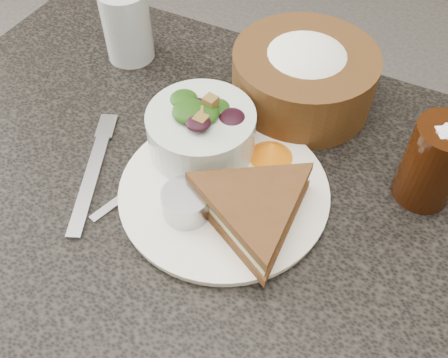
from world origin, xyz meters
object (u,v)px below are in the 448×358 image
cola_glass (435,160)px  bread_basket (305,70)px  sandwich (254,209)px  water_glass (127,25)px  dining_table (222,333)px  salad_bowl (201,125)px  dressing_ramekin (186,203)px  dinner_plate (224,191)px

cola_glass → bread_basket: bearing=155.1°
sandwich → bread_basket: bread_basket is taller
sandwich → bread_basket: 0.24m
cola_glass → water_glass: cola_glass is taller
dining_table → sandwich: bearing=0.5°
dining_table → water_glass: 0.55m
dining_table → water_glass: water_glass is taller
salad_bowl → dressing_ramekin: 0.11m
dinner_plate → sandwich: size_ratio=1.48×
dining_table → bread_basket: size_ratio=4.93×
salad_bowl → cola_glass: (0.28, 0.06, 0.01)m
dining_table → dressing_ramekin: (-0.03, -0.02, 0.40)m
dressing_ramekin → bread_basket: bearing=80.1°
sandwich → cola_glass: cola_glass is taller
sandwich → dinner_plate: bearing=179.8°
dinner_plate → cola_glass: (0.22, 0.12, 0.06)m
dining_table → salad_bowl: size_ratio=7.14×
water_glass → dining_table: bearing=-38.3°
dinner_plate → bread_basket: size_ratio=1.28×
salad_bowl → dressing_ramekin: bearing=-71.3°
sandwich → water_glass: 0.38m
cola_glass → sandwich: bearing=-139.5°
dining_table → bread_basket: 0.49m
salad_bowl → water_glass: bearing=146.3°
bread_basket → sandwich: bearing=-82.4°
dinner_plate → sandwich: 0.07m
sandwich → water_glass: size_ratio=1.57×
dining_table → cola_glass: 0.51m
water_glass → dinner_plate: bearing=-35.4°
sandwich → cola_glass: size_ratio=1.42×
bread_basket → dinner_plate: bearing=-95.9°
dressing_ramekin → water_glass: size_ratio=0.52×
dining_table → dinner_plate: size_ratio=3.85×
salad_bowl → dressing_ramekin: size_ratio=2.41×
dining_table → water_glass: (-0.27, 0.21, 0.43)m
dining_table → salad_bowl: (-0.07, 0.08, 0.43)m
salad_bowl → water_glass: 0.25m
dinner_plate → water_glass: water_glass is taller
salad_bowl → dressing_ramekin: salad_bowl is taller
bread_basket → cola_glass: cola_glass is taller
dressing_ramekin → cola_glass: bearing=34.3°
dressing_ramekin → water_glass: bearing=135.1°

